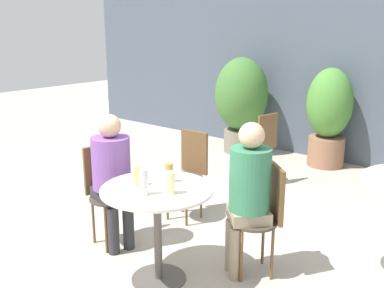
% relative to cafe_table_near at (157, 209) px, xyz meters
% --- Properties ---
extents(ground_plane, '(20.00, 20.00, 0.00)m').
position_rel_cafe_table_near_xyz_m(ground_plane, '(-0.19, -0.06, -0.59)').
color(ground_plane, '#B2A899').
extents(storefront_wall, '(10.00, 0.06, 3.00)m').
position_rel_cafe_table_near_xyz_m(storefront_wall, '(-0.19, 3.89, 0.91)').
color(storefront_wall, '#4C5666').
rests_on(storefront_wall, ground_plane).
extents(cafe_table_near, '(0.83, 0.83, 0.75)m').
position_rel_cafe_table_near_xyz_m(cafe_table_near, '(0.00, 0.00, 0.00)').
color(cafe_table_near, '#514C47').
rests_on(cafe_table_near, ground_plane).
extents(bistro_chair_0, '(0.42, 0.42, 0.88)m').
position_rel_cafe_table_near_xyz_m(bistro_chair_0, '(0.55, 0.61, -0.06)').
color(bistro_chair_0, '#42382D').
rests_on(bistro_chair_0, ground_plane).
extents(bistro_chair_1, '(0.39, 0.38, 0.88)m').
position_rel_cafe_table_near_xyz_m(bistro_chair_1, '(-0.81, 0.17, -0.06)').
color(bistro_chair_1, '#42382D').
rests_on(bistro_chair_1, ground_plane).
extents(bistro_chair_2, '(0.37, 0.37, 0.88)m').
position_rel_cafe_table_near_xyz_m(bistro_chair_2, '(-0.58, 1.06, -0.06)').
color(bistro_chair_2, '#42382D').
rests_on(bistro_chair_2, ground_plane).
extents(bistro_chair_4, '(0.39, 0.38, 0.88)m').
position_rel_cafe_table_near_xyz_m(bistro_chair_4, '(-0.54, 2.37, -0.06)').
color(bistro_chair_4, '#42382D').
rests_on(bistro_chair_4, ground_plane).
extents(seated_person_0, '(0.40, 0.40, 1.22)m').
position_rel_cafe_table_near_xyz_m(seated_person_0, '(0.46, 0.51, 0.14)').
color(seated_person_0, gray).
rests_on(seated_person_0, ground_plane).
extents(seated_person_1, '(0.37, 0.34, 1.19)m').
position_rel_cafe_table_near_xyz_m(seated_person_1, '(-0.67, 0.14, 0.12)').
color(seated_person_1, '#2D2D33').
rests_on(seated_person_1, ground_plane).
extents(beer_glass_0, '(0.07, 0.07, 0.16)m').
position_rel_cafe_table_near_xyz_m(beer_glass_0, '(0.15, -0.02, 0.24)').
color(beer_glass_0, beige).
rests_on(beer_glass_0, cafe_table_near).
extents(beer_glass_1, '(0.06, 0.06, 0.14)m').
position_rel_cafe_table_near_xyz_m(beer_glass_1, '(-0.02, 0.15, 0.23)').
color(beer_glass_1, '#B28433').
rests_on(beer_glass_1, cafe_table_near).
extents(beer_glass_2, '(0.06, 0.06, 0.14)m').
position_rel_cafe_table_near_xyz_m(beer_glass_2, '(-0.15, -0.04, 0.23)').
color(beer_glass_2, '#DBC65B').
rests_on(beer_glass_2, cafe_table_near).
extents(beer_glass_3, '(0.07, 0.07, 0.19)m').
position_rel_cafe_table_near_xyz_m(beer_glass_3, '(0.02, -0.15, 0.26)').
color(beer_glass_3, silver).
rests_on(beer_glass_3, cafe_table_near).
extents(potted_plant_0, '(0.79, 0.79, 1.44)m').
position_rel_cafe_table_near_xyz_m(potted_plant_0, '(-1.54, 3.39, 0.22)').
color(potted_plant_0, slate).
rests_on(potted_plant_0, ground_plane).
extents(potted_plant_1, '(0.61, 0.61, 1.35)m').
position_rel_cafe_table_near_xyz_m(potted_plant_1, '(-0.23, 3.57, 0.14)').
color(potted_plant_1, '#93664C').
rests_on(potted_plant_1, ground_plane).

